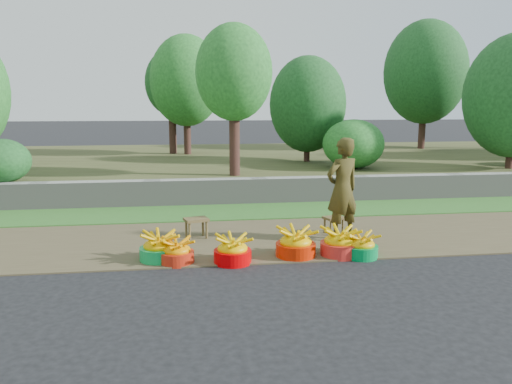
{
  "coord_description": "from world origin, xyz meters",
  "views": [
    {
      "loc": [
        -1.49,
        -6.25,
        2.09
      ],
      "look_at": [
        -0.44,
        1.3,
        0.75
      ],
      "focal_mm": 35.0,
      "sensor_mm": 36.0,
      "label": 1
    }
  ],
  "objects": [
    {
      "name": "retaining_wall",
      "position": [
        0.0,
        4.1,
        0.28
      ],
      "size": [
        80.0,
        0.35,
        0.55
      ],
      "primitive_type": "cube",
      "color": "gray",
      "rests_on": "ground"
    },
    {
      "name": "dirt_shoulder",
      "position": [
        0.0,
        1.25,
        0.01
      ],
      "size": [
        80.0,
        2.5,
        0.02
      ],
      "primitive_type": "cube",
      "color": "brown",
      "rests_on": "ground"
    },
    {
      "name": "grass_verge",
      "position": [
        0.0,
        3.25,
        0.02
      ],
      "size": [
        80.0,
        1.5,
        0.04
      ],
      "primitive_type": "cube",
      "color": "#336E27",
      "rests_on": "ground"
    },
    {
      "name": "basin_f",
      "position": [
        0.86,
        0.15,
        0.16
      ],
      "size": [
        0.47,
        0.47,
        0.35
      ],
      "color": "#01843A",
      "rests_on": "ground"
    },
    {
      "name": "basin_b",
      "position": [
        -1.66,
        0.22,
        0.15
      ],
      "size": [
        0.46,
        0.46,
        0.34
      ],
      "color": "red",
      "rests_on": "ground"
    },
    {
      "name": "basin_d",
      "position": [
        -0.03,
        0.28,
        0.19
      ],
      "size": [
        0.55,
        0.55,
        0.41
      ],
      "color": "red",
      "rests_on": "ground"
    },
    {
      "name": "basin_e",
      "position": [
        0.59,
        0.25,
        0.18
      ],
      "size": [
        0.54,
        0.54,
        0.4
      ],
      "color": "red",
      "rests_on": "ground"
    },
    {
      "name": "vegetation",
      "position": [
        -0.66,
        7.61,
        2.58
      ],
      "size": [
        32.9,
        8.49,
        4.54
      ],
      "color": "#38201A",
      "rests_on": "earth_bank"
    },
    {
      "name": "stool_right",
      "position": [
        0.84,
        1.39,
        0.24
      ],
      "size": [
        0.38,
        0.33,
        0.28
      ],
      "rotation": [
        0.0,
        0.0,
        0.34
      ],
      "color": "brown",
      "rests_on": "dirt_shoulder"
    },
    {
      "name": "vendor_woman",
      "position": [
        0.85,
        1.02,
        0.81
      ],
      "size": [
        0.68,
        0.57,
        1.58
      ],
      "primitive_type": "imported",
      "rotation": [
        0.0,
        0.0,
        3.52
      ],
      "color": "black",
      "rests_on": "dirt_shoulder"
    },
    {
      "name": "earth_bank",
      "position": [
        0.0,
        9.0,
        0.25
      ],
      "size": [
        80.0,
        10.0,
        0.5
      ],
      "primitive_type": "cube",
      "color": "#444724",
      "rests_on": "ground"
    },
    {
      "name": "ground_plane",
      "position": [
        0.0,
        0.0,
        0.0
      ],
      "size": [
        120.0,
        120.0,
        0.0
      ],
      "primitive_type": "plane",
      "color": "black",
      "rests_on": "ground"
    },
    {
      "name": "basin_c",
      "position": [
        -0.92,
        0.14,
        0.17
      ],
      "size": [
        0.5,
        0.5,
        0.38
      ],
      "color": "#D10003",
      "rests_on": "ground"
    },
    {
      "name": "stool_left",
      "position": [
        -1.37,
        1.41,
        0.27
      ],
      "size": [
        0.42,
        0.36,
        0.32
      ],
      "rotation": [
        0.0,
        0.0,
        0.27
      ],
      "color": "brown",
      "rests_on": "dirt_shoulder"
    },
    {
      "name": "basin_a",
      "position": [
        -1.89,
        0.37,
        0.18
      ],
      "size": [
        0.53,
        0.53,
        0.4
      ],
      "color": "#109C45",
      "rests_on": "ground"
    }
  ]
}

